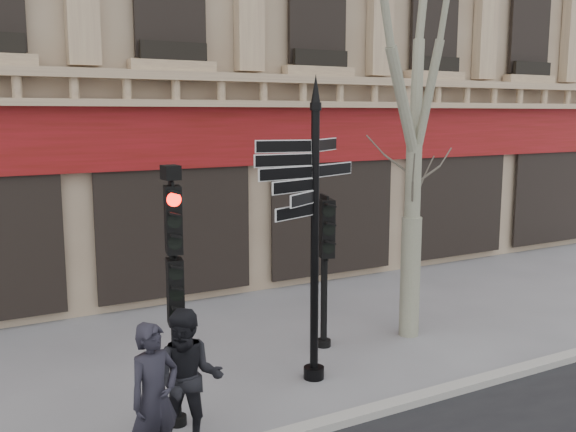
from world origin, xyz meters
The scene contains 7 objects.
ground centered at (0.00, 0.00, 0.00)m, with size 80.00×80.00×0.00m, color slate.
kerb centered at (0.00, -1.40, 0.06)m, with size 80.00×0.25×0.12m, color #9A9791.
fingerpost centered at (0.52, 0.07, 3.13)m, with size 2.30×2.30×4.67m.
traffic_signal_main centered at (-1.86, -0.34, 2.18)m, with size 0.43×0.35×3.46m.
traffic_signal_secondary centered at (1.39, 1.17, 1.84)m, with size 0.52×0.43×2.64m.
pedestrian_a centered at (-2.45, -1.30, 0.89)m, with size 0.65×0.43×1.78m, color black.
pedestrian_b centered at (-1.92, -0.99, 0.89)m, with size 0.86×0.67×1.77m, color black.
Camera 1 is at (-4.47, -8.03, 4.09)m, focal length 40.00 mm.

